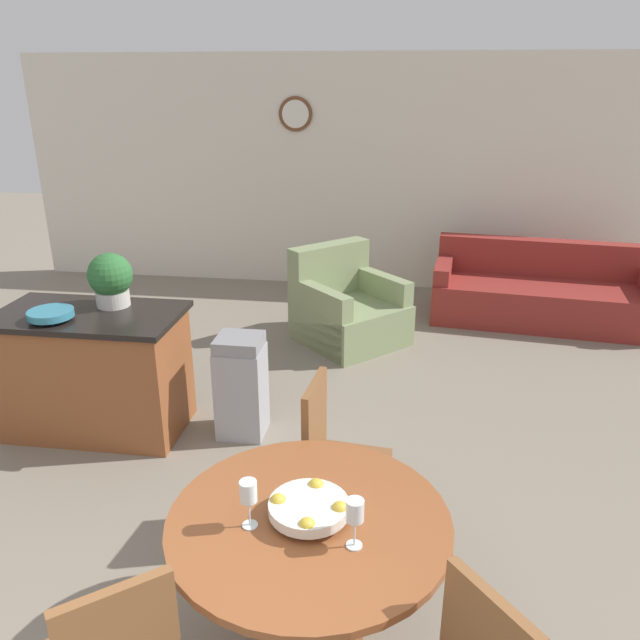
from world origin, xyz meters
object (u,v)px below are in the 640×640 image
dining_chair_far_side (335,454)px  armchair (347,311)px  wine_glass_left (248,493)px  trash_bin (241,386)px  teal_bowl (51,314)px  couch (540,295)px  fruit_bowl (309,507)px  potted_plant (111,279)px  wine_glass_right (355,513)px  dining_table (309,551)px  kitchen_island (95,371)px

dining_chair_far_side → armchair: dining_chair_far_side is taller
wine_glass_left → trash_bin: bearing=106.4°
teal_bowl → armchair: (1.79, 2.08, -0.65)m
dining_chair_far_side → couch: dining_chair_far_side is taller
couch → trash_bin: bearing=-127.0°
fruit_bowl → potted_plant: size_ratio=0.86×
potted_plant → trash_bin: size_ratio=0.51×
dining_chair_far_side → armchair: (-0.22, 2.81, -0.21)m
wine_glass_right → couch: (1.57, 4.59, -0.62)m
wine_glass_left → teal_bowl: size_ratio=0.70×
teal_bowl → trash_bin: size_ratio=0.40×
dining_table → dining_chair_far_side: (0.01, 0.82, -0.06)m
wine_glass_left → dining_chair_far_side: bearing=75.2°
wine_glass_left → armchair: size_ratio=0.17×
teal_bowl → potted_plant: bearing=49.6°
wine_glass_left → armchair: wine_glass_left is taller
dining_table → armchair: 3.64m
trash_bin → armchair: 1.92m
kitchen_island → couch: size_ratio=0.56×
kitchen_island → dining_table: bearing=-43.2°
teal_bowl → kitchen_island: bearing=46.7°
wine_glass_left → couch: wine_glass_left is taller
kitchen_island → couch: (3.59, 2.74, -0.18)m
fruit_bowl → armchair: 3.66m
dining_chair_far_side → trash_bin: 1.26m
kitchen_island → armchair: size_ratio=1.04×
wine_glass_right → potted_plant: (-1.90, 2.02, 0.20)m
trash_bin → dining_chair_far_side: bearing=-51.1°
dining_chair_far_side → potted_plant: size_ratio=2.45×
dining_table → couch: couch is taller
dining_table → kitchen_island: kitchen_island is taller
dining_table → wine_glass_left: bearing=-160.3°
potted_plant → couch: 4.40m
wine_glass_right → teal_bowl: 2.76m
kitchen_island → trash_bin: bearing=4.3°
wine_glass_right → couch: bearing=71.1°
wine_glass_left → armchair: 3.75m
dining_table → potted_plant: (-1.71, 1.88, 0.53)m
dining_table → fruit_bowl: 0.22m
kitchen_island → teal_bowl: teal_bowl is taller
wine_glass_right → dining_chair_far_side: bearing=101.0°
wine_glass_right → dining_table: bearing=145.1°
fruit_bowl → teal_bowl: teal_bowl is taller
couch → fruit_bowl: bearing=-104.9°
fruit_bowl → armchair: armchair is taller
dining_chair_far_side → wine_glass_right: wine_glass_right is taller
dining_chair_far_side → fruit_bowl: bearing=5.4°
armchair → trash_bin: bearing=-151.7°
dining_chair_far_side → trash_bin: dining_chair_far_side is taller
kitchen_island → armchair: armchair is taller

